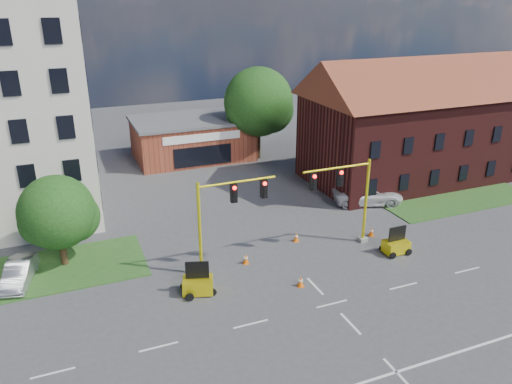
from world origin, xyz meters
The scene contains 17 objects.
ground centered at (0.00, 0.00, 0.00)m, with size 120.00×120.00×0.00m, color #454548.
grass_verge_ne centered at (18.00, 9.00, 0.04)m, with size 14.00×4.00×0.08m, color #25531F.
lane_markings centered at (0.00, -3.00, 0.01)m, with size 60.00×36.00×0.01m, color white, non-canonical shape.
brick_shop centered at (0.00, 29.98, 2.16)m, with size 12.40×8.40×4.30m.
townhouse_row centered at (18.00, 16.00, 5.93)m, with size 21.00×11.00×11.50m.
tree_large centered at (6.87, 27.08, 5.85)m, with size 7.58×7.22×9.72m.
tree_nw_front centered at (-13.76, 10.58, 3.61)m, with size 4.99×4.75×6.15m.
signal_mast_west centered at (-4.36, 6.00, 3.92)m, with size 5.30×0.60×6.20m.
signal_mast_east centered at (4.36, 6.00, 3.92)m, with size 5.30×0.60×6.20m.
trailer_west centered at (-6.80, 3.97, 0.63)m, with size 2.04×1.66×2.01m.
trailer_east centered at (7.11, 3.66, 0.59)m, with size 1.67×1.11×1.90m.
cone_a centered at (-2.92, 6.18, 0.34)m, with size 0.40×0.40×0.70m.
cone_b centered at (1.56, 7.79, 0.34)m, with size 0.40×0.40×0.70m.
cone_c centered at (-0.84, 2.34, 0.34)m, with size 0.40×0.40×0.70m.
cone_d centered at (7.07, 6.50, 0.34)m, with size 0.40×0.40×0.70m.
pickup_white centered at (10.31, 11.85, 0.81)m, with size 2.69×5.82×1.62m, color silver.
sedan_silver_front centered at (-16.64, 9.22, 0.69)m, with size 1.45×4.16×1.37m, color #A7A8AE.
Camera 1 is at (-13.13, -20.82, 16.55)m, focal length 35.00 mm.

